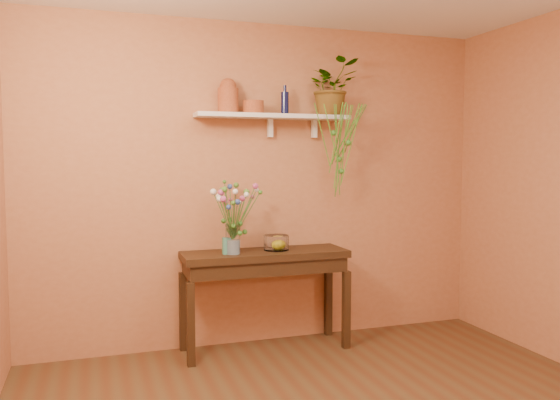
% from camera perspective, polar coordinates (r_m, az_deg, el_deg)
% --- Properties ---
extents(room, '(4.04, 4.04, 2.70)m').
position_cam_1_polar(room, '(2.94, 9.61, -0.18)').
color(room, '#4F381F').
rests_on(room, ground).
extents(sideboard, '(1.35, 0.43, 0.82)m').
position_cam_1_polar(sideboard, '(4.63, -1.53, -6.65)').
color(sideboard, '#342111').
rests_on(sideboard, ground).
extents(wall_shelf, '(1.30, 0.24, 0.19)m').
position_cam_1_polar(wall_shelf, '(4.70, -0.56, 8.42)').
color(wall_shelf, white).
rests_on(wall_shelf, room).
extents(terracotta_jug, '(0.19, 0.19, 0.28)m').
position_cam_1_polar(terracotta_jug, '(4.62, -5.29, 10.41)').
color(terracotta_jug, '#AC532F').
rests_on(terracotta_jug, wall_shelf).
extents(terracotta_pot, '(0.21, 0.21, 0.10)m').
position_cam_1_polar(terracotta_pot, '(4.62, -2.72, 9.40)').
color(terracotta_pot, '#AC532F').
rests_on(terracotta_pot, wall_shelf).
extents(blue_bottle, '(0.07, 0.07, 0.24)m').
position_cam_1_polar(blue_bottle, '(4.73, 0.50, 9.84)').
color(blue_bottle, '#0D1138').
rests_on(blue_bottle, wall_shelf).
extents(spider_plant, '(0.46, 0.41, 0.48)m').
position_cam_1_polar(spider_plant, '(4.90, 5.25, 11.29)').
color(spider_plant, '#3B7624').
rests_on(spider_plant, wall_shelf).
extents(plant_fronds, '(0.48, 0.31, 0.78)m').
position_cam_1_polar(plant_fronds, '(4.74, 6.23, 5.63)').
color(plant_fronds, '#3B7624').
rests_on(plant_fronds, wall_shelf).
extents(glass_vase, '(0.11, 0.11, 0.24)m').
position_cam_1_polar(glass_vase, '(4.46, -4.80, -4.19)').
color(glass_vase, white).
rests_on(glass_vase, sideboard).
extents(bouquet, '(0.41, 0.46, 0.47)m').
position_cam_1_polar(bouquet, '(4.43, -4.74, -0.22)').
color(bouquet, '#386B28').
rests_on(bouquet, glass_vase).
extents(glass_bowl, '(0.21, 0.21, 0.12)m').
position_cam_1_polar(glass_bowl, '(4.64, -0.38, -4.40)').
color(glass_bowl, white).
rests_on(glass_bowl, sideboard).
extents(lemon, '(0.08, 0.08, 0.08)m').
position_cam_1_polar(lemon, '(4.65, -0.21, -4.52)').
color(lemon, yellow).
rests_on(lemon, glass_bowl).
extents(carton, '(0.07, 0.05, 0.13)m').
position_cam_1_polar(carton, '(4.46, -5.41, -4.66)').
color(carton, teal).
rests_on(carton, sideboard).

